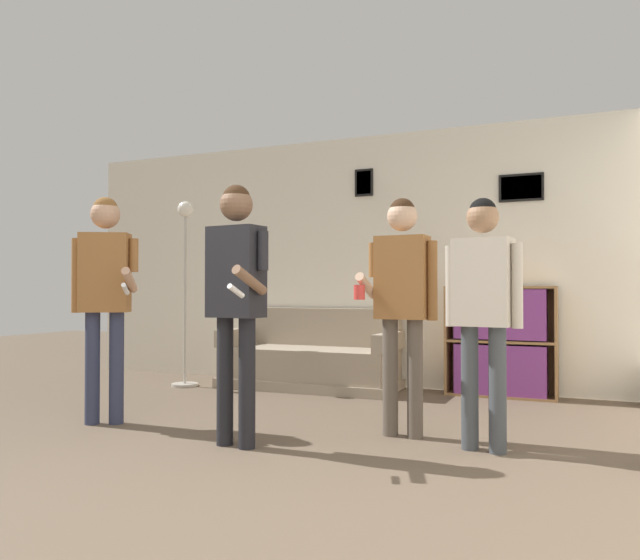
{
  "coord_description": "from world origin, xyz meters",
  "views": [
    {
      "loc": [
        2.07,
        -2.13,
        1.02
      ],
      "look_at": [
        0.23,
        2.13,
        1.1
      ],
      "focal_mm": 35.0,
      "sensor_mm": 36.0,
      "label": 1
    }
  ],
  "objects_px": {
    "person_player_foreground_center": "(236,284)",
    "person_spectator_near_bookshelf": "(483,296)",
    "bookshelf": "(501,342)",
    "drinking_cup": "(483,280)",
    "couch": "(311,361)",
    "person_player_foreground_left": "(105,283)",
    "bottle_on_floor": "(227,382)",
    "person_watcher_holding_cup": "(402,290)",
    "floor_lamp": "(185,274)"
  },
  "relations": [
    {
      "from": "person_player_foreground_center",
      "to": "person_spectator_near_bookshelf",
      "type": "xyz_separation_m",
      "value": [
        1.51,
        0.53,
        -0.08
      ]
    },
    {
      "from": "bookshelf",
      "to": "drinking_cup",
      "type": "relative_size",
      "value": 8.96
    },
    {
      "from": "couch",
      "to": "person_player_foreground_left",
      "type": "xyz_separation_m",
      "value": [
        -0.72,
        -2.27,
        0.8
      ]
    },
    {
      "from": "bottle_on_floor",
      "to": "person_player_foreground_center",
      "type": "bearing_deg",
      "value": -56.91
    },
    {
      "from": "person_player_foreground_center",
      "to": "person_spectator_near_bookshelf",
      "type": "bearing_deg",
      "value": 19.18
    },
    {
      "from": "person_player_foreground_center",
      "to": "couch",
      "type": "bearing_deg",
      "value": 102.97
    },
    {
      "from": "person_spectator_near_bookshelf",
      "to": "bookshelf",
      "type": "bearing_deg",
      "value": 94.31
    },
    {
      "from": "couch",
      "to": "person_player_foreground_center",
      "type": "bearing_deg",
      "value": -77.03
    },
    {
      "from": "person_player_foreground_left",
      "to": "person_watcher_holding_cup",
      "type": "height_order",
      "value": "person_player_foreground_left"
    },
    {
      "from": "bookshelf",
      "to": "drinking_cup",
      "type": "distance_m",
      "value": 0.61
    },
    {
      "from": "drinking_cup",
      "to": "bottle_on_floor",
      "type": "bearing_deg",
      "value": -161.34
    },
    {
      "from": "floor_lamp",
      "to": "person_player_foreground_center",
      "type": "bearing_deg",
      "value": -47.64
    },
    {
      "from": "person_spectator_near_bookshelf",
      "to": "bottle_on_floor",
      "type": "distance_m",
      "value": 3.16
    },
    {
      "from": "floor_lamp",
      "to": "couch",
      "type": "bearing_deg",
      "value": 19.81
    },
    {
      "from": "bottle_on_floor",
      "to": "drinking_cup",
      "type": "bearing_deg",
      "value": 18.66
    },
    {
      "from": "couch",
      "to": "person_watcher_holding_cup",
      "type": "height_order",
      "value": "person_watcher_holding_cup"
    },
    {
      "from": "couch",
      "to": "bottle_on_floor",
      "type": "bearing_deg",
      "value": -136.63
    },
    {
      "from": "person_spectator_near_bookshelf",
      "to": "drinking_cup",
      "type": "height_order",
      "value": "person_spectator_near_bookshelf"
    },
    {
      "from": "floor_lamp",
      "to": "person_player_foreground_left",
      "type": "distance_m",
      "value": 1.9
    },
    {
      "from": "person_player_foreground_left",
      "to": "bottle_on_floor",
      "type": "bearing_deg",
      "value": 87.56
    },
    {
      "from": "bookshelf",
      "to": "drinking_cup",
      "type": "height_order",
      "value": "drinking_cup"
    },
    {
      "from": "person_spectator_near_bookshelf",
      "to": "person_player_foreground_left",
      "type": "bearing_deg",
      "value": -173.42
    },
    {
      "from": "person_player_foreground_left",
      "to": "person_player_foreground_center",
      "type": "xyz_separation_m",
      "value": [
        1.28,
        -0.2,
        -0.02
      ]
    },
    {
      "from": "bookshelf",
      "to": "couch",
      "type": "bearing_deg",
      "value": -174.0
    },
    {
      "from": "floor_lamp",
      "to": "person_spectator_near_bookshelf",
      "type": "relative_size",
      "value": 1.23
    },
    {
      "from": "drinking_cup",
      "to": "person_spectator_near_bookshelf",
      "type": "bearing_deg",
      "value": -81.52
    },
    {
      "from": "floor_lamp",
      "to": "drinking_cup",
      "type": "height_order",
      "value": "floor_lamp"
    },
    {
      "from": "person_watcher_holding_cup",
      "to": "bottle_on_floor",
      "type": "relative_size",
      "value": 6.45
    },
    {
      "from": "person_player_foreground_center",
      "to": "person_watcher_holding_cup",
      "type": "distance_m",
      "value": 1.16
    },
    {
      "from": "person_player_foreground_left",
      "to": "person_player_foreground_center",
      "type": "bearing_deg",
      "value": -8.97
    },
    {
      "from": "person_watcher_holding_cup",
      "to": "drinking_cup",
      "type": "bearing_deg",
      "value": 82.46
    },
    {
      "from": "floor_lamp",
      "to": "drinking_cup",
      "type": "xyz_separation_m",
      "value": [
        3.03,
        0.66,
        -0.08
      ]
    },
    {
      "from": "person_player_foreground_left",
      "to": "drinking_cup",
      "type": "distance_m",
      "value": 3.5
    },
    {
      "from": "bookshelf",
      "to": "person_spectator_near_bookshelf",
      "type": "relative_size",
      "value": 0.66
    },
    {
      "from": "couch",
      "to": "bottle_on_floor",
      "type": "distance_m",
      "value": 0.9
    },
    {
      "from": "floor_lamp",
      "to": "bottle_on_floor",
      "type": "distance_m",
      "value": 1.27
    },
    {
      "from": "floor_lamp",
      "to": "person_watcher_holding_cup",
      "type": "xyz_separation_m",
      "value": [
        2.77,
        -1.32,
        -0.17
      ]
    },
    {
      "from": "person_player_foreground_center",
      "to": "drinking_cup",
      "type": "distance_m",
      "value": 2.93
    },
    {
      "from": "couch",
      "to": "person_spectator_near_bookshelf",
      "type": "distance_m",
      "value": 2.93
    },
    {
      "from": "bookshelf",
      "to": "floor_lamp",
      "type": "distance_m",
      "value": 3.32
    },
    {
      "from": "person_watcher_holding_cup",
      "to": "bottle_on_floor",
      "type": "bearing_deg",
      "value": 151.49
    },
    {
      "from": "bottle_on_floor",
      "to": "drinking_cup",
      "type": "relative_size",
      "value": 2.18
    },
    {
      "from": "couch",
      "to": "floor_lamp",
      "type": "relative_size",
      "value": 0.94
    },
    {
      "from": "person_player_foreground_center",
      "to": "bottle_on_floor",
      "type": "distance_m",
      "value": 2.42
    },
    {
      "from": "couch",
      "to": "person_player_foreground_left",
      "type": "relative_size",
      "value": 1.07
    },
    {
      "from": "bookshelf",
      "to": "floor_lamp",
      "type": "xyz_separation_m",
      "value": [
        -3.19,
        -0.66,
        0.67
      ]
    },
    {
      "from": "floor_lamp",
      "to": "bottle_on_floor",
      "type": "relative_size",
      "value": 7.63
    },
    {
      "from": "floor_lamp",
      "to": "person_player_foreground_left",
      "type": "bearing_deg",
      "value": -73.03
    },
    {
      "from": "person_player_foreground_left",
      "to": "person_watcher_holding_cup",
      "type": "relative_size",
      "value": 1.04
    },
    {
      "from": "person_spectator_near_bookshelf",
      "to": "drinking_cup",
      "type": "distance_m",
      "value": 2.18
    }
  ]
}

